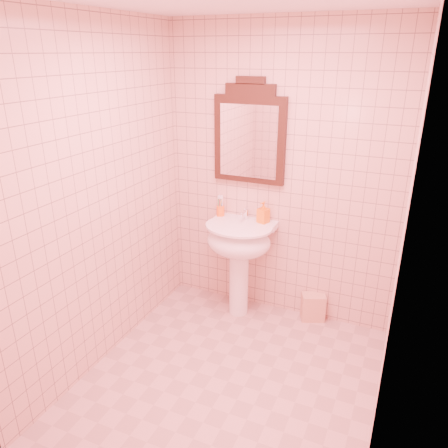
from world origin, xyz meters
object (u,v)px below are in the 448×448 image
at_px(toothbrush_cup, 220,211).
at_px(soap_dispenser, 263,212).
at_px(mirror, 249,135).
at_px(towel, 313,307).
at_px(pedestal_sink, 239,247).

xyz_separation_m(toothbrush_cup, soap_dispenser, (0.40, -0.00, 0.05)).
relative_size(mirror, soap_dispenser, 4.60).
relative_size(mirror, toothbrush_cup, 5.24).
bearing_deg(towel, mirror, 177.14).
height_order(mirror, towel, mirror).
height_order(pedestal_sink, toothbrush_cup, toothbrush_cup).
bearing_deg(pedestal_sink, towel, 14.58).
distance_m(pedestal_sink, soap_dispenser, 0.37).
bearing_deg(pedestal_sink, toothbrush_cup, 148.55).
relative_size(pedestal_sink, mirror, 1.00).
bearing_deg(towel, pedestal_sink, -165.42).
bearing_deg(soap_dispenser, pedestal_sink, -120.11).
xyz_separation_m(mirror, soap_dispenser, (0.16, -0.06, -0.63)).
bearing_deg(pedestal_sink, soap_dispenser, 41.08).
height_order(pedestal_sink, soap_dispenser, soap_dispenser).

